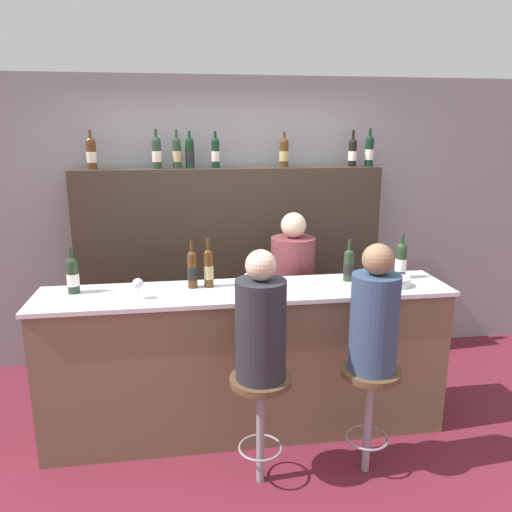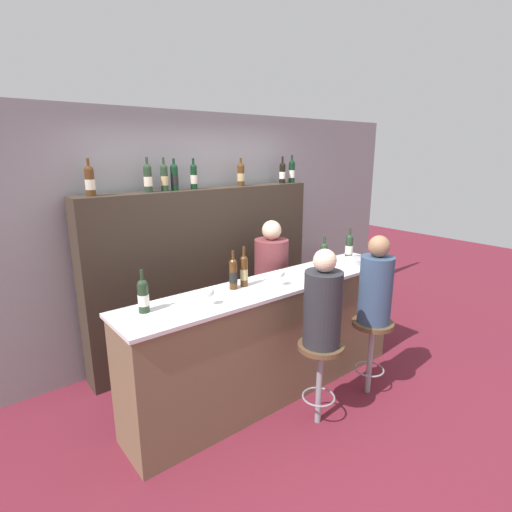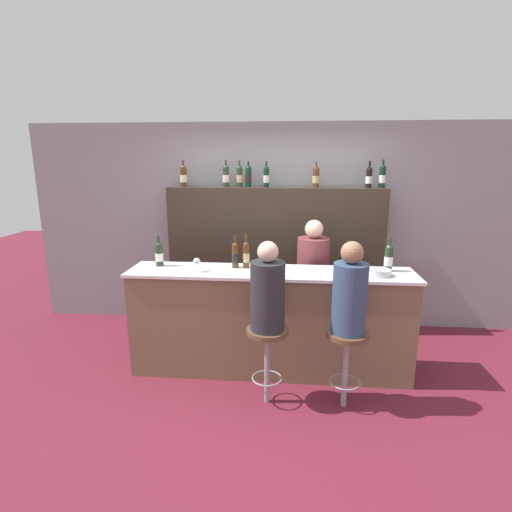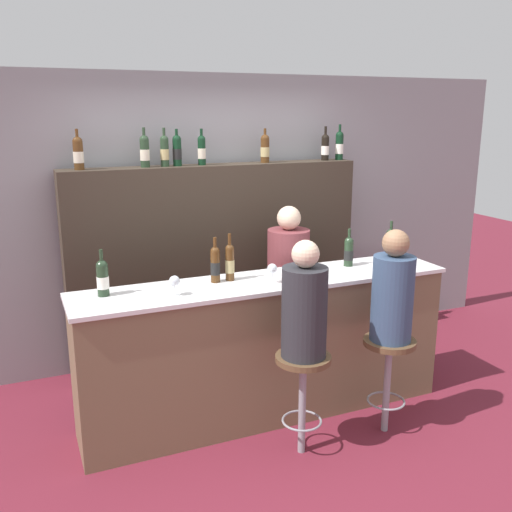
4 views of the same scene
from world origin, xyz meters
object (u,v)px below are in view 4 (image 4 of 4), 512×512
Objects in this scene: wine_bottle_backbar_5 at (265,148)px; guest_seated_right at (393,293)px; wine_bottle_backbar_2 at (165,151)px; bartender at (288,300)px; wine_bottle_backbar_0 at (78,153)px; metal_bowl at (390,263)px; wine_bottle_backbar_6 at (325,147)px; wine_bottle_backbar_7 at (339,145)px; wine_bottle_counter_2 at (230,262)px; wine_bottle_backbar_1 at (145,151)px; wine_bottle_counter_1 at (215,264)px; wine_bottle_backbar_4 at (202,150)px; bar_stool_left at (303,377)px; wine_bottle_counter_3 at (349,251)px; guest_seated_left at (304,307)px; wine_bottle_backbar_3 at (177,150)px; wine_bottle_counter_4 at (390,245)px; wine_glass_1 at (272,269)px; wine_glass_0 at (175,282)px; bar_stool_right at (388,360)px; wine_bottle_counter_0 at (103,278)px.

wine_bottle_backbar_5 is 1.91m from guest_seated_right.
bartender is (0.89, -0.56, -1.26)m from wine_bottle_backbar_2.
wine_bottle_backbar_0 is 1.48× the size of metal_bowl.
wine_bottle_backbar_7 reaches higher than wine_bottle_backbar_6.
wine_bottle_backbar_1 is at bearing 109.60° from wine_bottle_counter_2.
wine_bottle_counter_1 is 1.28m from wine_bottle_backbar_1.
wine_bottle_backbar_1 is 1.74m from bartender.
wine_bottle_backbar_4 reaches higher than bar_stool_left.
guest_seated_left is (-0.75, -0.67, -0.15)m from wine_bottle_counter_3.
wine_bottle_backbar_3 is 0.43× the size of bar_stool_left.
wine_bottle_backbar_3 is at bearing 144.21° from bartender.
wine_bottle_backbar_1 is 1.03× the size of wine_bottle_backbar_6.
guest_seated_right is (0.95, -0.67, -0.16)m from wine_bottle_counter_2.
wine_bottle_backbar_1 is at bearing 151.93° from bartender.
guest_seated_left is (1.14, -1.67, -0.90)m from wine_bottle_backbar_0.
wine_bottle_counter_4 is 0.43× the size of guest_seated_left.
wine_bottle_backbar_6 is (2.24, 0.00, -0.01)m from wine_bottle_backbar_0.
wine_glass_1 is at bearing -74.38° from wine_bottle_backbar_3.
wine_bottle_counter_3 is at bearing -36.46° from wine_bottle_backbar_1.
bar_stool_left is (-0.47, -1.67, -1.39)m from wine_bottle_backbar_5.
wine_bottle_backbar_3 is 2.13× the size of wine_glass_1.
bar_stool_left is (0.72, -0.48, -0.62)m from wine_glass_0.
bar_stool_left is at bearing 180.00° from bar_stool_right.
wine_bottle_backbar_7 reaches higher than wine_bottle_counter_1.
wine_bottle_backbar_6 is 1.45× the size of metal_bowl.
wine_glass_1 is at bearing -63.01° from wine_bottle_backbar_1.
bar_stool_right is (-0.40, -1.67, -1.39)m from wine_bottle_backbar_6.
wine_bottle_backbar_5 is 1.50m from wine_glass_1.
wine_glass_1 is 1.04m from metal_bowl.
wine_bottle_backbar_7 reaches higher than wine_bottle_counter_0.
wine_bottle_counter_1 is 1.27m from wine_bottle_backbar_4.
wine_bottle_backbar_5 is (-0.28, 1.01, 0.75)m from wine_bottle_counter_3.
wine_bottle_backbar_1 is 0.17m from wine_bottle_backbar_2.
wine_bottle_counter_2 is at bearing 144.84° from guest_seated_right.
wine_glass_0 is at bearing -151.91° from wine_bottle_counter_1.
bartender is (1.06, -0.56, -1.26)m from wine_bottle_backbar_1.
wine_bottle_backbar_0 reaches higher than wine_bottle_counter_1.
wine_glass_0 is 1.49m from guest_seated_right.
wine_bottle_backbar_1 reaches higher than bar_stool_left.
wine_bottle_backbar_6 is at bearing 0.00° from wine_bottle_backbar_2.
bar_stool_right is at bearing -108.40° from wine_bottle_backbar_7.
wine_bottle_backbar_3 is at bearing 0.00° from wine_bottle_backbar_2.
wine_bottle_backbar_4 is (1.02, 0.00, -0.00)m from wine_bottle_backbar_0.
guest_seated_right reaches higher than wine_bottle_counter_4.
wine_bottle_backbar_4 is 1.49m from bartender.
wine_bottle_counter_0 is 1.17m from wine_glass_1.
bartender is (0.70, 0.45, -0.53)m from wine_bottle_counter_2.
wine_bottle_backbar_5 is at bearing 54.16° from wine_bottle_counter_2.
wine_bottle_counter_2 is 0.73m from guest_seated_left.
bartender is (-0.03, -0.56, -1.26)m from wine_bottle_backbar_5.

